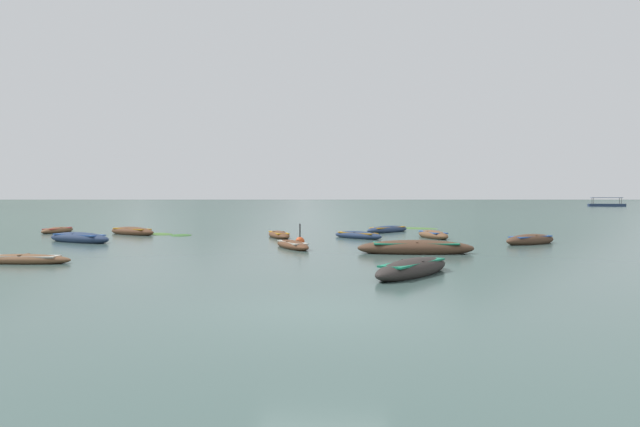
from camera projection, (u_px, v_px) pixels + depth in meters
ground_plane at (350, 199)px, 1507.11m from camera, size 6000.00×6000.00×0.00m
mountain_1 at (202, 170)px, 1994.93m from camera, size 932.71×932.71×215.76m
mountain_2 at (472, 145)px, 1706.33m from camera, size 1176.82×1176.82×338.72m
rowboat_0 at (292, 245)px, 22.79m from camera, size 2.12×3.27×0.41m
rowboat_1 at (58, 230)px, 33.27m from camera, size 0.97×3.15×0.42m
rowboat_2 at (416, 248)px, 20.66m from camera, size 4.43×1.34×0.63m
rowboat_3 at (433, 235)px, 28.70m from camera, size 1.73×3.34×0.50m
rowboat_4 at (530, 240)px, 24.90m from camera, size 3.14×2.66×0.57m
rowboat_5 at (279, 235)px, 29.02m from camera, size 1.97×3.55×0.43m
rowboat_6 at (388, 230)px, 33.64m from camera, size 3.28×3.68×0.49m
rowboat_7 at (24, 260)px, 17.50m from camera, size 3.15×0.86×0.37m
rowboat_8 at (132, 231)px, 31.42m from camera, size 3.75×2.98×0.55m
rowboat_9 at (358, 235)px, 28.50m from camera, size 2.93×2.84×0.46m
rowboat_10 at (413, 269)px, 14.77m from camera, size 2.83×3.64×0.57m
rowboat_11 at (79, 238)px, 25.99m from camera, size 4.13×2.84×0.59m
ferry_0 at (606, 205)px, 139.75m from camera, size 8.92×4.90×2.54m
mooring_buoy at (300, 241)px, 25.26m from camera, size 0.43×0.43×1.04m
weed_patch_0 at (75, 237)px, 29.03m from camera, size 2.64×2.45×0.14m
weed_patch_1 at (160, 234)px, 31.63m from camera, size 2.47×2.49×0.14m
weed_patch_2 at (416, 228)px, 37.74m from camera, size 3.50×2.78×0.14m
weed_patch_4 at (181, 235)px, 30.59m from camera, size 1.27×1.60×0.14m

